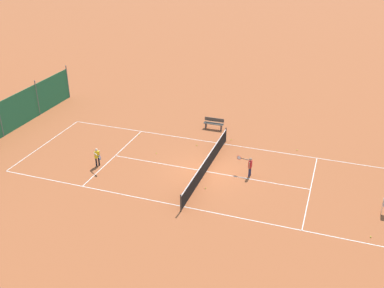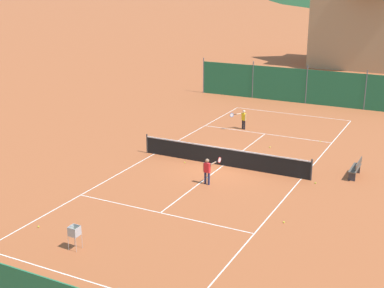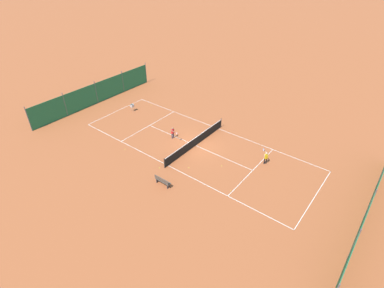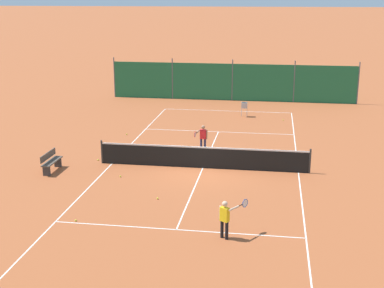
{
  "view_description": "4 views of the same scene",
  "coord_description": "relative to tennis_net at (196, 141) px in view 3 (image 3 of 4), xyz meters",
  "views": [
    {
      "loc": [
        -23.34,
        -7.19,
        14.11
      ],
      "look_at": [
        1.61,
        1.51,
        0.92
      ],
      "focal_mm": 42.0,
      "sensor_mm": 36.0,
      "label": 1
    },
    {
      "loc": [
        10.24,
        -23.7,
        9.35
      ],
      "look_at": [
        -1.12,
        -1.32,
        1.37
      ],
      "focal_mm": 50.0,
      "sensor_mm": 36.0,
      "label": 2
    },
    {
      "loc": [
        19.61,
        14.9,
        16.8
      ],
      "look_at": [
        1.3,
        0.57,
        1.1
      ],
      "focal_mm": 28.0,
      "sensor_mm": 36.0,
      "label": 3
    },
    {
      "loc": [
        -2.91,
        21.94,
        7.33
      ],
      "look_at": [
        0.25,
        1.48,
        1.49
      ],
      "focal_mm": 50.0,
      "sensor_mm": 36.0,
      "label": 4
    }
  ],
  "objects": [
    {
      "name": "ground_plane",
      "position": [
        0.0,
        0.0,
        -0.5
      ],
      "size": [
        600.0,
        600.0,
        0.0
      ],
      "primitive_type": "plane",
      "color": "#A8542D"
    },
    {
      "name": "court_line_markings",
      "position": [
        0.0,
        0.0,
        -0.5
      ],
      "size": [
        8.25,
        23.85,
        0.01
      ],
      "color": "white",
      "rests_on": "ground"
    },
    {
      "name": "tennis_net",
      "position": [
        0.0,
        0.0,
        0.0
      ],
      "size": [
        9.18,
        0.08,
        1.06
      ],
      "color": "#2D2D2D",
      "rests_on": "ground"
    },
    {
      "name": "windscreen_fence_far",
      "position": [
        -0.0,
        15.5,
        0.81
      ],
      "size": [
        17.28,
        0.08,
        2.9
      ],
      "color": "#236B42",
      "rests_on": "ground"
    },
    {
      "name": "windscreen_fence_near",
      "position": [
        -0.0,
        -15.5,
        0.81
      ],
      "size": [
        17.28,
        0.08,
        2.9
      ],
      "color": "#236B42",
      "rests_on": "ground"
    },
    {
      "name": "player_near_service",
      "position": [
        -1.62,
        6.76,
        0.22
      ],
      "size": [
        0.86,
        0.83,
        1.24
      ],
      "color": "black",
      "rests_on": "ground"
    },
    {
      "name": "player_near_baseline",
      "position": [
        0.37,
        -2.64,
        0.23
      ],
      "size": [
        0.52,
        1.02,
        1.25
      ],
      "color": "#23284C",
      "rests_on": "ground"
    },
    {
      "name": "tennis_ball_by_net_left",
      "position": [
        3.22,
        1.72,
        -0.47
      ],
      "size": [
        0.07,
        0.07,
        0.07
      ],
      "primitive_type": "sphere",
      "color": "#CCE033",
      "rests_on": "ground"
    },
    {
      "name": "tennis_ball_service_box",
      "position": [
        4.86,
        -0.33,
        -0.47
      ],
      "size": [
        0.07,
        0.07,
        0.07
      ],
      "primitive_type": "sphere",
      "color": "#CCE033",
      "rests_on": "ground"
    },
    {
      "name": "tennis_ball_far_corner",
      "position": [
        3.44,
        6.27,
        -0.47
      ],
      "size": [
        0.07,
        0.07,
        0.07
      ],
      "primitive_type": "sphere",
      "color": "#CCE033",
      "rests_on": "ground"
    },
    {
      "name": "tennis_ball_by_net_right",
      "position": [
        1.17,
        3.9,
        -0.47
      ],
      "size": [
        0.07,
        0.07,
        0.07
      ],
      "primitive_type": "sphere",
      "color": "#CCE033",
      "rests_on": "ground"
    },
    {
      "name": "tennis_ball_alley_right",
      "position": [
        -1.93,
        -0.56,
        -0.47
      ],
      "size": [
        0.07,
        0.07,
        0.07
      ],
      "primitive_type": "sphere",
      "color": "#CCE033",
      "rests_on": "ground"
    },
    {
      "name": "tennis_ball_alley_left",
      "position": [
        4.81,
        -5.0,
        -0.47
      ],
      "size": [
        0.07,
        0.07,
        0.07
      ],
      "primitive_type": "sphere",
      "color": "#CCE033",
      "rests_on": "ground"
    },
    {
      "name": "tennis_ball_near_corner",
      "position": [
        -3.55,
        -9.69,
        -0.47
      ],
      "size": [
        0.07,
        0.07,
        0.07
      ],
      "primitive_type": "sphere",
      "color": "#CCE033",
      "rests_on": "ground"
    },
    {
      "name": "ball_hopper",
      "position": [
        -1.17,
        -10.4,
        0.15
      ],
      "size": [
        0.36,
        0.36,
        0.89
      ],
      "color": "#B7B7BC",
      "rests_on": "ground"
    },
    {
      "name": "courtside_bench",
      "position": [
        6.34,
        1.42,
        -0.05
      ],
      "size": [
        0.36,
        1.5,
        0.84
      ],
      "color": "#51473D",
      "rests_on": "ground"
    }
  ]
}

